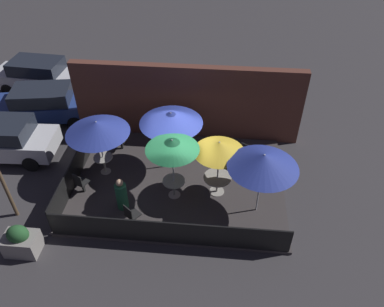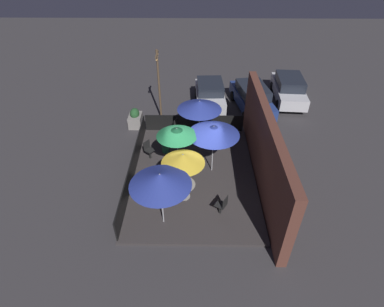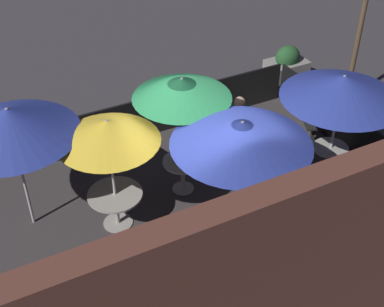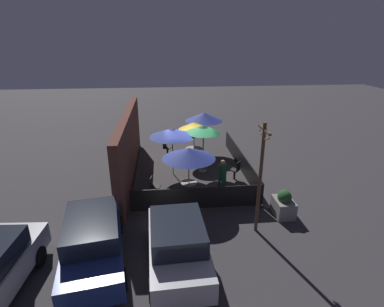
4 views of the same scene
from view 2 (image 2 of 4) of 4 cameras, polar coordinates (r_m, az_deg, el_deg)
The scene contains 23 objects.
ground_plane at distance 14.02m, azimuth 0.30°, elevation -4.38°, with size 60.00×60.00×0.00m, color #383538.
patio_deck at distance 13.98m, azimuth 0.30°, elevation -4.20°, with size 7.67×5.62×0.12m.
building_wall at distance 13.33m, azimuth 13.52°, elevation 0.86°, with size 9.27×0.36×3.26m.
fence_front at distance 13.92m, azimuth -11.17°, elevation -2.38°, with size 7.47×0.05×0.95m.
fence_side_left at distance 16.72m, azimuth 0.42°, elevation 5.84°, with size 0.05×5.42×0.95m.
patio_umbrella_0 at distance 12.64m, azimuth -2.91°, elevation 4.09°, with size 1.76×1.76×2.49m.
patio_umbrella_1 at distance 11.55m, azimuth -1.73°, elevation -0.98°, with size 1.72×1.72×2.26m.
patio_umbrella_2 at distance 15.10m, azimuth 1.44°, elevation 9.18°, with size 2.25×2.25×2.32m.
patio_umbrella_3 at distance 10.46m, azimuth -6.10°, elevation -4.96°, with size 2.23×2.23×2.46m.
patio_umbrella_4 at distance 12.88m, azimuth 4.16°, elevation 4.43°, with size 2.27×2.27×2.44m.
dining_table_0 at distance 13.67m, azimuth -2.69°, elevation -2.02°, with size 0.78×0.78×0.70m.
dining_table_1 at distance 12.52m, azimuth -1.60°, elevation -6.31°, with size 0.98×0.98×0.72m.
dining_table_2 at distance 15.87m, azimuth 1.35°, elevation 4.34°, with size 0.70×0.70×0.73m.
patio_chair_0 at distance 11.94m, azimuth 5.79°, elevation -9.67°, with size 0.55×0.55×0.94m.
patio_chair_1 at distance 16.37m, azimuth -2.73°, elevation 5.14°, with size 0.53×0.53×0.92m.
patio_chair_2 at distance 15.75m, azimuth 6.88°, elevation 3.40°, with size 0.47×0.47×0.90m.
patio_chair_3 at distance 14.77m, azimuth -8.26°, elevation 0.84°, with size 0.56×0.56×0.95m.
patron_0 at distance 15.05m, azimuth -5.10°, elevation 2.11°, with size 0.54×0.54×1.27m.
planter_box at distance 17.67m, azimuth -10.75°, elevation 6.59°, with size 1.02×0.72×1.11m.
light_post at distance 17.41m, azimuth -6.34°, elevation 13.33°, with size 1.10×0.12×4.14m.
parked_car_0 at distance 19.39m, azimuth 3.41°, elevation 11.33°, with size 3.87×1.92×1.62m.
parked_car_1 at distance 19.24m, azimuth 11.35°, elevation 10.45°, with size 4.69×2.41×1.62m.
parked_car_2 at distance 21.04m, azimuth 17.94°, elevation 11.74°, with size 4.54×2.02×1.62m.
Camera 2 is at (10.46, 0.06, 9.34)m, focal length 28.00 mm.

